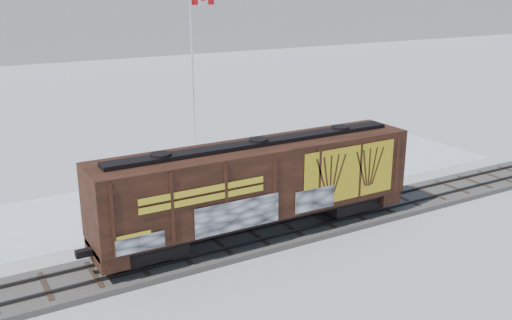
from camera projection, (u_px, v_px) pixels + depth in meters
ground at (289, 232)px, 29.33m from camera, size 500.00×500.00×0.00m
rail_track at (289, 229)px, 29.29m from camera, size 50.00×3.40×0.43m
parking_strip at (223, 189)px, 35.53m from camera, size 40.00×8.00×0.03m
hopper_railcar at (258, 183)px, 27.57m from camera, size 16.33×3.06×4.68m
flagpole at (195, 95)px, 41.61m from camera, size 2.30×0.90×12.04m
car_silver at (193, 185)px, 33.65m from camera, size 5.23×3.12×1.67m
car_white at (204, 177)px, 35.34m from camera, size 4.57×2.05×1.46m
car_dark at (295, 166)px, 37.48m from camera, size 4.98×2.03×1.44m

